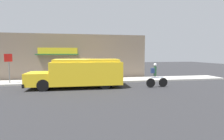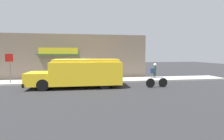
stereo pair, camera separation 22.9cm
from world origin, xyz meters
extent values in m
plane|color=#2B2B2D|center=(0.00, 0.00, 0.00)|extent=(70.00, 70.00, 0.00)
cube|color=#ADAAA3|center=(0.00, 1.14, 0.07)|extent=(28.00, 2.27, 0.14)
cube|color=#756656|center=(0.00, 2.70, 2.11)|extent=(14.10, 0.18, 4.23)
cube|color=gold|center=(-1.31, 2.59, 2.62)|extent=(3.50, 0.05, 0.67)
cube|color=#235633|center=(-1.31, 2.23, 2.35)|extent=(3.67, 0.75, 0.10)
cube|color=yellow|center=(1.11, -1.47, 1.05)|extent=(4.91, 2.25, 1.57)
cube|color=yellow|center=(-2.12, -1.41, 0.70)|extent=(1.64, 2.01, 0.86)
cube|color=yellow|center=(1.11, -1.47, 1.93)|extent=(4.52, 2.07, 0.19)
cube|color=black|center=(-2.88, -1.39, 0.37)|extent=(0.16, 2.11, 0.24)
cube|color=red|center=(-0.20, -0.12, 1.13)|extent=(0.03, 0.44, 0.44)
cylinder|color=black|center=(-1.67, -0.50, 0.38)|extent=(0.77, 0.28, 0.77)
cylinder|color=black|center=(-1.71, -2.33, 0.38)|extent=(0.77, 0.28, 0.77)
cylinder|color=black|center=(2.34, -0.58, 0.38)|extent=(0.77, 0.28, 0.77)
cylinder|color=black|center=(2.30, -2.41, 0.38)|extent=(0.77, 0.28, 0.77)
cylinder|color=black|center=(6.56, -2.40, 0.34)|extent=(0.67, 0.07, 0.67)
cylinder|color=black|center=(5.58, -2.45, 0.34)|extent=(0.67, 0.07, 0.67)
cylinder|color=#234793|center=(6.07, -2.42, 0.72)|extent=(0.93, 0.08, 0.04)
cylinder|color=#234793|center=(5.90, -2.43, 0.78)|extent=(0.04, 0.04, 0.12)
cube|color=#2D5B38|center=(5.90, -2.43, 1.18)|extent=(0.13, 0.20, 0.68)
sphere|color=white|center=(5.90, -2.43, 1.63)|extent=(0.22, 0.22, 0.22)
cube|color=navy|center=(5.71, -2.44, 1.21)|extent=(0.27, 0.15, 0.36)
cylinder|color=slate|center=(-4.76, 0.65, 1.30)|extent=(0.07, 0.07, 2.32)
cube|color=red|center=(-4.76, 0.60, 2.11)|extent=(0.45, 0.45, 0.60)
camera|label=1|loc=(0.62, -14.02, 2.39)|focal=28.00mm
camera|label=2|loc=(0.85, -14.06, 2.39)|focal=28.00mm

